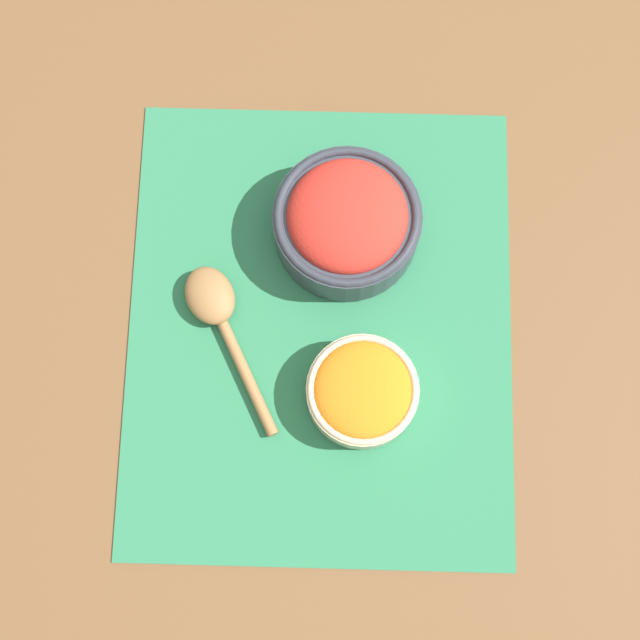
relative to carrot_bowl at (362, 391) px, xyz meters
name	(u,v)px	position (x,y,z in m)	size (l,w,h in m)	color
ground_plane	(320,327)	(-0.07, -0.04, -0.03)	(3.00, 3.00, 0.00)	brown
placemat	(320,327)	(-0.07, -0.04, -0.03)	(0.49, 0.40, 0.00)	#2D7A51
carrot_bowl	(362,391)	(0.00, 0.00, 0.00)	(0.11, 0.11, 0.05)	beige
tomato_bowl	(347,221)	(-0.17, -0.02, 0.01)	(0.15, 0.15, 0.08)	#333842
wooden_spoon	(216,310)	(-0.08, -0.15, -0.01)	(0.18, 0.11, 0.03)	#9E7042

